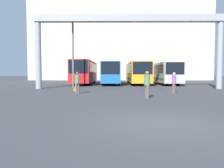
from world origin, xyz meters
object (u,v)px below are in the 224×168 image
(bus_slot_1, at_px, (111,72))
(pedestrian_mid_right, at_px, (147,84))
(bus_slot_2, at_px, (137,72))
(bus_slot_3, at_px, (165,72))
(bus_slot_0, at_px, (85,71))
(pedestrian_near_right, at_px, (77,82))
(pedestrian_near_left, at_px, (174,83))
(traffic_cone, at_px, (76,87))
(lamp_post, at_px, (73,47))

(bus_slot_1, height_order, pedestrian_mid_right, bus_slot_1)
(bus_slot_2, height_order, bus_slot_3, bus_slot_2)
(bus_slot_0, relative_size, bus_slot_3, 1.20)
(pedestrian_near_right, height_order, pedestrian_mid_right, pedestrian_mid_right)
(bus_slot_1, relative_size, bus_slot_3, 1.03)
(pedestrian_near_left, bearing_deg, pedestrian_mid_right, -175.51)
(bus_slot_1, relative_size, bus_slot_2, 0.95)
(bus_slot_2, relative_size, pedestrian_near_left, 6.75)
(traffic_cone, height_order, lamp_post, lamp_post)
(pedestrian_near_right, bearing_deg, bus_slot_0, 59.31)
(bus_slot_0, relative_size, lamp_post, 1.58)
(bus_slot_3, height_order, traffic_cone, bus_slot_3)
(bus_slot_0, distance_m, pedestrian_mid_right, 19.34)
(bus_slot_3, height_order, pedestrian_near_right, bus_slot_3)
(pedestrian_mid_right, distance_m, lamp_post, 11.88)
(bus_slot_1, xyz_separation_m, traffic_cone, (-3.07, -11.42, -1.43))
(traffic_cone, bearing_deg, bus_slot_1, 74.96)
(bus_slot_0, relative_size, pedestrian_near_left, 7.50)
(pedestrian_mid_right, bearing_deg, bus_slot_1, 169.44)
(lamp_post, bearing_deg, traffic_cone, -75.90)
(bus_slot_3, xyz_separation_m, pedestrian_near_left, (-2.58, -14.13, -0.85))
(bus_slot_1, xyz_separation_m, pedestrian_mid_right, (2.49, -17.36, -0.84))
(bus_slot_0, height_order, lamp_post, lamp_post)
(bus_slot_1, distance_m, bus_slot_2, 3.83)
(bus_slot_1, height_order, lamp_post, lamp_post)
(bus_slot_3, bearing_deg, traffic_cone, -133.53)
(pedestrian_near_right, bearing_deg, pedestrian_mid_right, -68.01)
(bus_slot_2, height_order, pedestrian_near_right, bus_slot_2)
(bus_slot_1, xyz_separation_m, pedestrian_near_left, (5.06, -14.28, -0.88))
(bus_slot_1, distance_m, pedestrian_near_right, 14.48)
(bus_slot_2, xyz_separation_m, pedestrian_mid_right, (-1.33, -17.63, -0.84))
(pedestrian_near_right, relative_size, traffic_cone, 2.58)
(lamp_post, bearing_deg, bus_slot_1, 63.72)
(bus_slot_3, xyz_separation_m, lamp_post, (-11.58, -7.82, 2.59))
(bus_slot_1, xyz_separation_m, bus_slot_2, (3.82, 0.27, -0.00))
(bus_slot_0, bearing_deg, bus_slot_2, -4.69)
(bus_slot_0, distance_m, lamp_post, 9.20)
(bus_slot_2, relative_size, traffic_cone, 16.94)
(bus_slot_1, bearing_deg, traffic_cone, -105.04)
(bus_slot_1, relative_size, pedestrian_near_left, 6.43)
(bus_slot_0, relative_size, bus_slot_2, 1.11)
(traffic_cone, bearing_deg, pedestrian_mid_right, -46.86)
(pedestrian_near_right, bearing_deg, pedestrian_near_left, -36.10)
(bus_slot_1, height_order, pedestrian_near_left, bus_slot_1)
(bus_slot_0, relative_size, bus_slot_1, 1.17)
(pedestrian_near_right, bearing_deg, bus_slot_1, 44.37)
(pedestrian_mid_right, bearing_deg, pedestrian_near_right, -140.93)
(lamp_post, bearing_deg, pedestrian_near_right, -76.79)
(bus_slot_3, relative_size, pedestrian_mid_right, 5.95)
(pedestrian_near_left, relative_size, lamp_post, 0.21)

